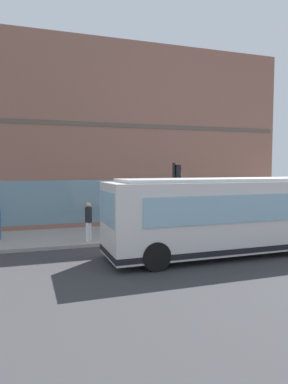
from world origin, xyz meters
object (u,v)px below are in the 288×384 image
Objects in this scene: pedestrian_walking_along_curb at (88,219)px; newspaper_vending_box at (117,225)px; traffic_light_near_corner at (176,185)px; fire_hydrant at (205,225)px; city_bus_nearside at (229,216)px.

pedestrian_walking_along_curb is 1.97× the size of newspaper_vending_box.
traffic_light_near_corner reaches higher than newspaper_vending_box.
pedestrian_walking_along_curb is at bearing 89.51° from traffic_light_near_corner.
traffic_light_near_corner is at bearing 102.08° from fire_hydrant.
city_bus_nearside is 13.63× the size of fire_hydrant.
city_bus_nearside reaches higher than fire_hydrant.
newspaper_vending_box is (1.26, -1.65, -0.57)m from pedestrian_walking_along_curb.
newspaper_vending_box is (4.83, 3.43, -0.95)m from city_bus_nearside.
fire_hydrant is 6.17m from pedestrian_walking_along_curb.
city_bus_nearside is at bearing -125.07° from pedestrian_walking_along_curb.
city_bus_nearside is 6.00m from newspaper_vending_box.
pedestrian_walking_along_curb is (3.57, 5.08, -0.38)m from city_bus_nearside.
city_bus_nearside is 2.81× the size of traffic_light_near_corner.
city_bus_nearside is 6.22m from pedestrian_walking_along_curb.
traffic_light_near_corner is 3.60m from newspaper_vending_box.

